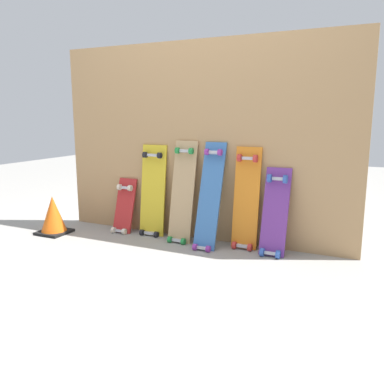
% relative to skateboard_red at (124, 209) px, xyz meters
% --- Properties ---
extents(ground_plane, '(12.00, 12.00, 0.00)m').
position_rel_skateboard_red_xyz_m(ground_plane, '(0.69, 0.05, -0.20)').
color(ground_plane, gray).
extents(plywood_wall_panel, '(2.61, 0.04, 1.64)m').
position_rel_skateboard_red_xyz_m(plywood_wall_panel, '(0.69, 0.12, 0.62)').
color(plywood_wall_panel, tan).
rests_on(plywood_wall_panel, ground).
extents(skateboard_red, '(0.18, 0.22, 0.55)m').
position_rel_skateboard_red_xyz_m(skateboard_red, '(0.00, 0.00, 0.00)').
color(skateboard_red, '#B22626').
rests_on(skateboard_red, ground).
extents(skateboard_yellow, '(0.24, 0.17, 0.86)m').
position_rel_skateboard_red_xyz_m(skateboard_yellow, '(0.29, 0.04, 0.16)').
color(skateboard_yellow, gold).
rests_on(skateboard_yellow, ground).
extents(skateboard_natural, '(0.20, 0.24, 0.91)m').
position_rel_skateboard_red_xyz_m(skateboard_natural, '(0.60, -0.01, 0.18)').
color(skateboard_natural, tan).
rests_on(skateboard_natural, ground).
extents(skateboard_blue, '(0.18, 0.33, 0.91)m').
position_rel_skateboard_red_xyz_m(skateboard_blue, '(0.86, -0.06, 0.18)').
color(skateboard_blue, '#386BAD').
rests_on(skateboard_blue, ground).
extents(skateboard_orange, '(0.21, 0.17, 0.87)m').
position_rel_skateboard_red_xyz_m(skateboard_orange, '(1.14, 0.03, 0.16)').
color(skateboard_orange, orange).
rests_on(skateboard_orange, ground).
extents(skateboard_purple, '(0.19, 0.25, 0.72)m').
position_rel_skateboard_red_xyz_m(skateboard_purple, '(1.38, -0.01, 0.09)').
color(skateboard_purple, '#6B338C').
rests_on(skateboard_purple, ground).
extents(traffic_cone, '(0.25, 0.25, 0.34)m').
position_rel_skateboard_red_xyz_m(traffic_cone, '(-0.54, -0.32, -0.04)').
color(traffic_cone, black).
rests_on(traffic_cone, ground).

